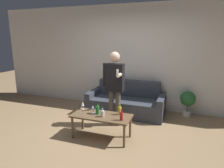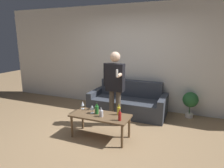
% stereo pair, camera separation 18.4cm
% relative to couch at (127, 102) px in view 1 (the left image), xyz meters
% --- Properties ---
extents(ground_plane, '(16.00, 16.00, 0.00)m').
position_rel_couch_xyz_m(ground_plane, '(-0.04, -1.55, -0.28)').
color(ground_plane, '#997A56').
extents(wall_back, '(8.00, 0.06, 2.70)m').
position_rel_couch_xyz_m(wall_back, '(-0.04, 0.50, 1.07)').
color(wall_back, silver).
rests_on(wall_back, ground_plane).
extents(couch, '(1.87, 0.87, 0.79)m').
position_rel_couch_xyz_m(couch, '(0.00, 0.00, 0.00)').
color(couch, '#383D47').
rests_on(couch, ground_plane).
extents(coffee_table, '(1.11, 0.50, 0.45)m').
position_rel_couch_xyz_m(coffee_table, '(-0.09, -1.42, 0.12)').
color(coffee_table, brown).
rests_on(coffee_table, ground_plane).
extents(bottle_orange, '(0.07, 0.07, 0.21)m').
position_rel_couch_xyz_m(bottle_orange, '(-0.17, -1.40, 0.26)').
color(bottle_orange, '#23752D').
rests_on(bottle_orange, coffee_table).
extents(bottle_green, '(0.06, 0.06, 0.21)m').
position_rel_couch_xyz_m(bottle_green, '(0.23, -1.28, 0.26)').
color(bottle_green, yellow).
rests_on(bottle_green, coffee_table).
extents(bottle_dark, '(0.07, 0.07, 0.16)m').
position_rel_couch_xyz_m(bottle_dark, '(-0.04, -1.48, 0.24)').
color(bottle_dark, silver).
rests_on(bottle_dark, coffee_table).
extents(bottle_yellow, '(0.06, 0.06, 0.20)m').
position_rel_couch_xyz_m(bottle_yellow, '(0.34, -1.52, 0.25)').
color(bottle_yellow, '#B21E1E').
rests_on(bottle_yellow, coffee_table).
extents(wine_glass_near, '(0.07, 0.07, 0.16)m').
position_rel_couch_xyz_m(wine_glass_near, '(-0.56, -1.26, 0.29)').
color(wine_glass_near, silver).
rests_on(wine_glass_near, coffee_table).
extents(wine_glass_far, '(0.08, 0.08, 0.16)m').
position_rel_couch_xyz_m(wine_glass_far, '(-0.27, -1.40, 0.29)').
color(wine_glass_far, silver).
rests_on(wine_glass_far, coffee_table).
extents(person_standing_front, '(0.45, 0.41, 1.58)m').
position_rel_couch_xyz_m(person_standing_front, '(-0.05, -0.79, 0.66)').
color(person_standing_front, brown).
rests_on(person_standing_front, ground_plane).
extents(potted_plant, '(0.36, 0.36, 0.62)m').
position_rel_couch_xyz_m(potted_plant, '(1.44, 0.28, 0.14)').
color(potted_plant, silver).
rests_on(potted_plant, ground_plane).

